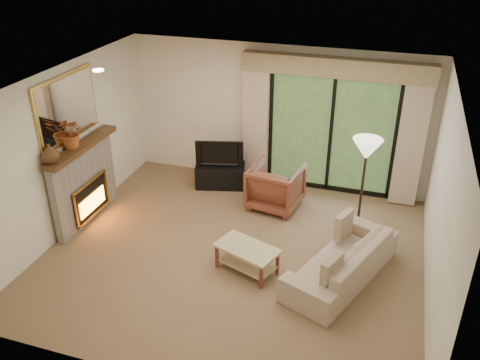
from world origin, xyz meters
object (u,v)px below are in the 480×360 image
(media_console, at_px, (220,175))
(coffee_table, at_px, (247,259))
(sofa, at_px, (342,260))
(armchair, at_px, (276,187))

(media_console, height_order, coffee_table, media_console)
(sofa, bearing_deg, coffee_table, -57.53)
(media_console, bearing_deg, coffee_table, -76.34)
(coffee_table, bearing_deg, sofa, 30.78)
(media_console, xyz_separation_m, coffee_table, (1.23, -2.29, -0.03))
(armchair, xyz_separation_m, sofa, (1.36, -1.63, -0.09))
(media_console, distance_m, armchair, 1.24)
(media_console, bearing_deg, armchair, -33.79)
(sofa, relative_size, coffee_table, 2.27)
(armchair, relative_size, sofa, 0.42)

